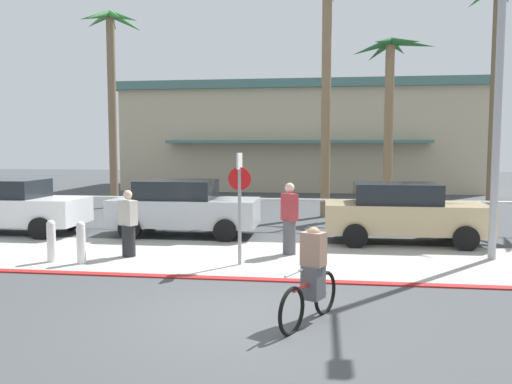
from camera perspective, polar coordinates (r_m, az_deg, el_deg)
name	(u,v)px	position (r m, az deg, el deg)	size (l,w,h in m)	color
ground_plane	(289,223)	(18.06, 3.67, -3.52)	(80.00, 80.00, 0.00)	#424447
sidewalk_strip	(272,258)	(12.37, 1.84, -7.46)	(44.00, 4.00, 0.02)	#ADAAA0
curb_paint	(263,280)	(10.43, 0.74, -9.79)	(44.00, 0.24, 0.03)	maroon
building_backdrop	(300,137)	(34.46, 4.94, 6.12)	(22.21, 10.63, 6.63)	#BCAD8E
rail_fence	(286,204)	(16.46, 3.34, -1.39)	(19.45, 0.08, 1.04)	white
stop_sign_bike_lane	(240,192)	(11.46, -1.86, -0.01)	(0.52, 0.56, 2.56)	gray
bollard_1	(51,241)	(12.82, -21.98, -5.07)	(0.20, 0.20, 1.00)	white
bollard_3	(81,242)	(12.38, -19.03, -5.34)	(0.20, 0.20, 1.00)	white
streetlight_curb	(502,77)	(13.10, 25.92, 11.51)	(0.24, 2.54, 7.50)	#9EA0A5
palm_tree_0	(111,66)	(23.75, -15.93, 13.41)	(2.73, 3.02, 8.62)	#756047
palm_tree_1	(327,36)	(20.13, 7.96, 16.97)	(2.92, 3.21, 9.07)	#846B4C
palm_tree_2	(390,85)	(21.14, 14.83, 11.48)	(3.24, 3.03, 6.99)	#846B4C
palm_tree_3	(498,48)	(19.80, 25.55, 14.35)	(3.62, 3.03, 8.42)	brown
car_white_0	(11,206)	(17.52, -25.74, -1.41)	(4.40, 2.02, 1.69)	white
car_silver_1	(183,207)	(15.59, -8.17, -1.70)	(4.40, 2.02, 1.69)	#B2B7BC
car_tan_2	(403,212)	(14.76, 16.13, -2.22)	(4.40, 2.02, 1.69)	tan
cyclist_red_0	(312,277)	(7.96, 6.28, -9.49)	(0.85, 1.66, 1.50)	black
pedestrian_0	(128,226)	(12.80, -14.12, -3.77)	(0.47, 0.43, 1.65)	#232326
pedestrian_1	(289,221)	(12.68, 3.77, -3.31)	(0.46, 0.47, 1.81)	#4C4C51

